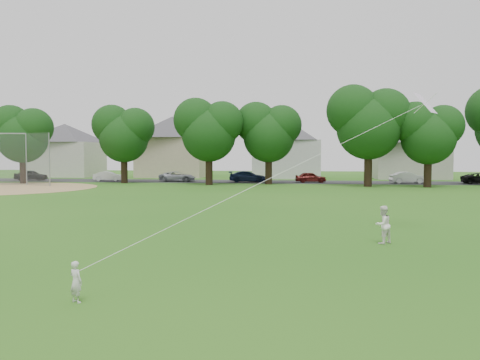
# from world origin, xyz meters

# --- Properties ---
(ground) EXTENTS (160.00, 160.00, 0.00)m
(ground) POSITION_xyz_m (0.00, 0.00, 0.00)
(ground) COLOR #225C15
(ground) RESTS_ON ground
(street) EXTENTS (90.00, 7.00, 0.01)m
(street) POSITION_xyz_m (0.00, 42.00, 0.01)
(street) COLOR #2D2D30
(street) RESTS_ON ground
(toddler) EXTENTS (0.37, 0.31, 0.87)m
(toddler) POSITION_xyz_m (-2.50, -2.78, 0.43)
(toddler) COLOR silver
(toddler) RESTS_ON ground
(older_boy) EXTENTS (0.81, 0.78, 1.31)m
(older_boy) POSITION_xyz_m (4.84, 4.70, 0.65)
(older_boy) COLOR white
(older_boy) RESTS_ON ground
(kite) EXTENTS (5.23, 5.68, 14.41)m
(kite) POSITION_xyz_m (2.15, 2.26, 2.84)
(kite) COLOR silver
(kite) RESTS_ON ground
(tree_row) EXTENTS (82.96, 8.57, 10.32)m
(tree_row) POSITION_xyz_m (2.58, 35.96, 6.30)
(tree_row) COLOR black
(tree_row) RESTS_ON ground
(parked_cars) EXTENTS (63.77, 2.18, 1.29)m
(parked_cars) POSITION_xyz_m (1.67, 41.00, 0.62)
(parked_cars) COLOR black
(parked_cars) RESTS_ON ground
(house_row) EXTENTS (77.12, 13.57, 10.00)m
(house_row) POSITION_xyz_m (-1.89, 52.00, 4.73)
(house_row) COLOR beige
(house_row) RESTS_ON ground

